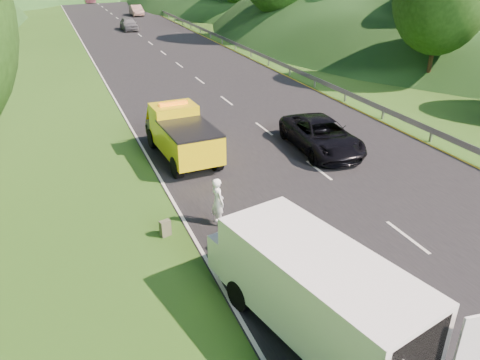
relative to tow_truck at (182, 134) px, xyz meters
name	(u,v)px	position (x,y,z in m)	size (l,w,h in m)	color
ground	(303,226)	(2.33, -7.74, -1.21)	(320.00, 320.00, 0.00)	#38661E
road_surface	(150,43)	(5.33, 32.26, -1.20)	(14.00, 200.00, 0.02)	black
guardrail	(184,25)	(12.63, 44.76, -1.21)	(0.06, 140.00, 1.52)	gray
tree_line_right	(248,15)	(25.33, 52.26, -1.21)	(14.00, 140.00, 14.00)	#285318
tow_truck	(182,134)	(0.00, 0.00, 0.00)	(2.47, 5.88, 2.48)	black
white_van	(313,288)	(-0.04, -12.39, 0.19)	(4.45, 7.46, 2.48)	black
woman	(218,224)	(-0.47, -6.43, -1.21)	(0.66, 0.48, 1.81)	white
child	(233,253)	(-0.64, -8.33, -1.21)	(0.45, 0.35, 0.93)	tan
worker	(369,336)	(1.27, -13.13, -1.21)	(1.26, 0.72, 1.95)	black
suitcase	(165,228)	(-2.43, -6.49, -0.92)	(0.37, 0.21, 0.60)	#565741
spare_tire	(400,348)	(1.76, -13.74, -1.21)	(0.72, 0.72, 0.20)	black
passing_suv	(320,150)	(6.65, -1.66, -1.21)	(2.59, 5.61, 1.56)	black
dist_car_a	(129,30)	(4.85, 42.81, -1.21)	(1.85, 4.60, 1.57)	#56555B
dist_car_b	(137,16)	(8.71, 58.20, -1.21)	(1.66, 4.75, 1.57)	#7C5B53
dist_car_c	(90,3)	(4.10, 83.44, -1.21)	(2.06, 5.06, 1.47)	#964B5C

